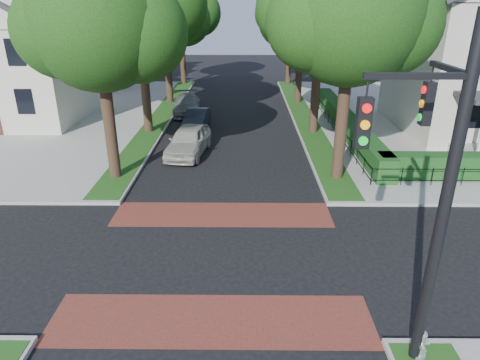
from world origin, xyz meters
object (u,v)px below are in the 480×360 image
traffic_signal (435,183)px  parked_car_middle (197,119)px  fire_hydrant (420,344)px  parked_car_front (188,141)px  parked_car_rear (187,104)px

traffic_signal → parked_car_middle: (-7.25, 20.58, -4.04)m
fire_hydrant → parked_car_front: bearing=122.2°
traffic_signal → parked_car_front: size_ratio=1.66×
parked_car_front → parked_car_middle: bearing=98.6°
parked_car_front → parked_car_rear: parked_car_front is taller
parked_car_front → parked_car_rear: size_ratio=0.96×
parked_car_rear → traffic_signal: bearing=-76.2°
parked_car_middle → fire_hydrant: parked_car_middle is taller
parked_car_front → parked_car_middle: (-0.07, 5.41, -0.15)m
traffic_signal → parked_car_middle: traffic_signal is taller
parked_car_front → parked_car_middle: size_ratio=1.19×
traffic_signal → parked_car_rear: (-8.49, 24.82, -3.98)m
traffic_signal → fire_hydrant: bearing=-31.6°
traffic_signal → parked_car_middle: 22.19m
parked_car_front → parked_car_middle: 5.41m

